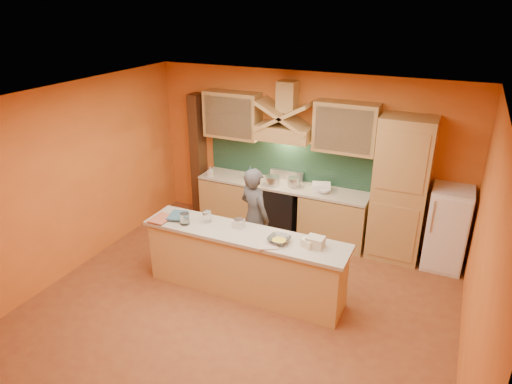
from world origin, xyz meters
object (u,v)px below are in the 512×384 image
at_px(stove, 281,209).
at_px(mixing_bowl, 279,240).
at_px(person, 254,217).
at_px(fridge, 447,228).
at_px(kitchen_scale, 239,224).

height_order(stove, mixing_bowl, mixing_bowl).
bearing_deg(person, stove, -66.33).
bearing_deg(person, mixing_bowl, 155.92).
xyz_separation_m(stove, fridge, (2.70, 0.00, 0.20)).
relative_size(fridge, person, 0.83).
xyz_separation_m(fridge, person, (-2.71, -1.11, 0.14)).
bearing_deg(fridge, mixing_bowl, -135.54).
relative_size(stove, person, 0.57).
xyz_separation_m(stove, kitchen_scale, (0.06, -1.78, 0.55)).
height_order(fridge, kitchen_scale, fridge).
relative_size(person, mixing_bowl, 5.41).
distance_m(stove, fridge, 2.71).
xyz_separation_m(fridge, mixing_bowl, (-1.98, -1.94, 0.33)).
bearing_deg(stove, kitchen_scale, -88.15).
relative_size(stove, kitchen_scale, 6.85).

